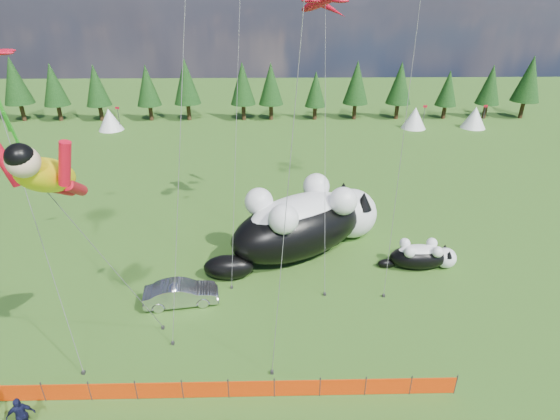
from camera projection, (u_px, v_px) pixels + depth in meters
The scene contains 10 objects.
ground at pixel (214, 348), 21.92m from camera, with size 160.00×160.00×0.00m, color #0F390A.
safety_fence at pixel (206, 390), 19.01m from camera, with size 22.06×0.06×1.10m.
tree_line at pixel (249, 91), 60.50m from camera, with size 90.00×4.00×8.00m, color black, non-canonical shape.
festival_tents at pixel (332, 118), 57.39m from camera, with size 50.00×3.20×2.80m, color white, non-canonical shape.
cat_large at pixel (306, 221), 29.31m from camera, with size 12.02×9.24×4.83m.
cat_small at pixel (422, 256), 28.11m from camera, with size 5.05×1.81×1.83m.
car at pixel (181, 293), 24.85m from camera, with size 1.46×4.18×1.38m, color #B9B9BE.
spectator_c at pixel (21, 415), 17.38m from camera, with size 1.05×0.54×1.80m, color #141738.
superhero_kite at pixel (47, 175), 15.78m from camera, with size 4.30×5.47×12.33m.
diamond_kite_c at pixel (303, 14), 14.09m from camera, with size 1.62×1.03×17.04m.
Camera 1 is at (2.95, -16.65, 15.94)m, focal length 28.00 mm.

